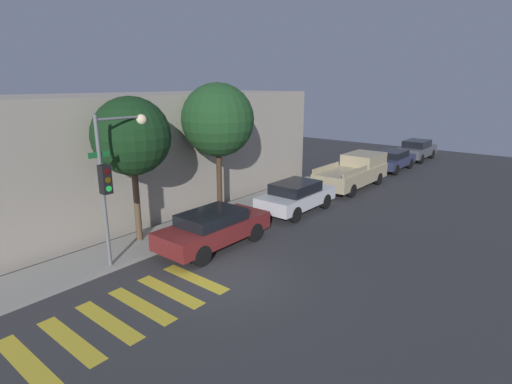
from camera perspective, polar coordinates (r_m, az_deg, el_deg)
name	(u,v)px	position (r m, az deg, el deg)	size (l,w,h in m)	color
ground_plane	(230,278)	(12.77, -3.77, -12.14)	(60.00, 60.00, 0.00)	#333335
sidewalk	(147,242)	(15.72, -15.34, -6.97)	(26.00, 2.13, 0.14)	gray
building_row	(79,160)	(18.73, -23.96, 4.21)	(26.00, 6.00, 5.40)	#A89E8E
crosswalk	(125,313)	(11.56, -18.19, -16.11)	(5.41, 2.60, 0.00)	gold
traffic_light_pole	(113,168)	(13.22, -19.69, 3.27)	(2.13, 0.56, 4.97)	slate
sedan_near_corner	(214,228)	(14.74, -6.08, -5.08)	(4.48, 1.81, 1.40)	maroon
sedan_middle	(296,196)	(18.75, 5.77, -0.55)	(4.21, 1.86, 1.45)	silver
pickup_truck	(354,171)	(23.87, 13.87, 2.89)	(5.64, 2.05, 1.82)	tan
sedan_far_end	(392,160)	(29.26, 18.90, 4.40)	(4.44, 1.79, 1.37)	#2D3351
sedan_tail_of_row	(417,149)	(34.00, 21.97, 5.66)	(4.45, 1.85, 1.55)	#4C5156
tree_near_corner	(131,137)	(14.92, -17.36, 7.56)	(2.80, 2.80, 5.46)	brown
tree_midblock	(218,120)	(17.66, -5.48, 10.16)	(3.18, 3.18, 5.92)	#42301E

